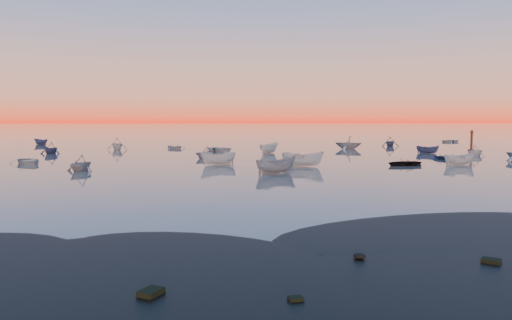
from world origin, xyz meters
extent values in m
plane|color=#6F655C|center=(0.00, 100.00, 0.00)|extent=(600.00, 600.00, 0.00)
imported|color=silver|center=(-21.71, 35.44, 0.00)|extent=(4.60, 3.97, 1.09)
imported|color=slate|center=(4.04, 24.00, 0.00)|extent=(3.35, 4.52, 1.44)
cylinder|color=#45180E|center=(37.12, 51.81, 0.05)|extent=(0.95, 0.95, 0.32)
cylinder|color=#45180E|center=(37.12, 51.81, 1.37)|extent=(0.34, 0.34, 2.73)
cone|color=#45180E|center=(37.12, 51.81, 3.00)|extent=(0.63, 0.63, 0.53)
camera|label=1|loc=(-1.36, -20.37, 5.03)|focal=35.00mm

